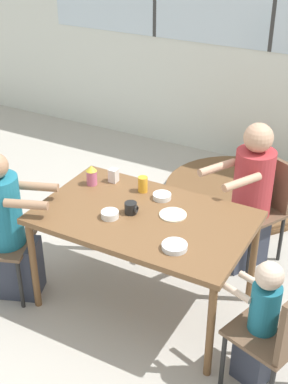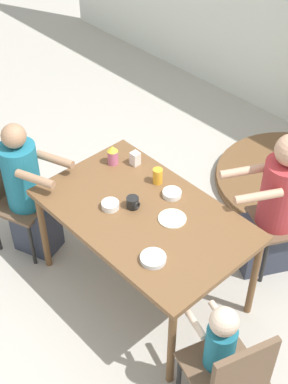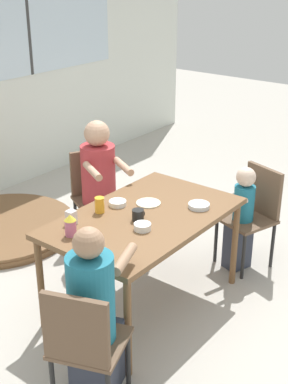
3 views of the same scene
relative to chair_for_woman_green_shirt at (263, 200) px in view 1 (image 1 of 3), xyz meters
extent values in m
plane|color=#B2ADA3|center=(-0.54, -1.00, -0.52)|extent=(16.00, 16.00, 0.00)
cube|color=silver|center=(-0.54, 1.68, 0.88)|extent=(8.40, 0.06, 2.80)
cube|color=brown|center=(-0.54, -1.00, 0.23)|extent=(1.44, 0.89, 0.04)
cylinder|color=brown|center=(-1.21, -1.39, -0.15)|extent=(0.05, 0.05, 0.72)
cylinder|color=brown|center=(0.13, -1.39, -0.15)|extent=(0.05, 0.05, 0.72)
cylinder|color=brown|center=(-1.21, -0.60, -0.15)|extent=(0.05, 0.05, 0.72)
cylinder|color=brown|center=(0.13, -0.60, -0.15)|extent=(0.05, 0.05, 0.72)
cube|color=brown|center=(-0.04, -0.08, -0.08)|extent=(0.54, 0.54, 0.03)
cube|color=brown|center=(0.04, 0.08, 0.14)|extent=(0.35, 0.21, 0.42)
cylinder|color=black|center=(0.03, -0.31, -0.31)|extent=(0.03, 0.03, 0.42)
cylinder|color=black|center=(-0.27, -0.15, -0.31)|extent=(0.03, 0.03, 0.42)
cylinder|color=black|center=(0.19, -0.01, -0.31)|extent=(0.03, 0.03, 0.42)
cylinder|color=black|center=(-0.11, 0.15, -0.31)|extent=(0.03, 0.03, 0.42)
cube|color=brown|center=(-1.51, -1.37, -0.08)|extent=(0.52, 0.52, 0.03)
cylinder|color=black|center=(-1.41, -1.15, -0.31)|extent=(0.03, 0.03, 0.42)
cylinder|color=black|center=(-1.29, -1.46, -0.31)|extent=(0.03, 0.03, 0.42)
cube|color=brown|center=(0.45, -1.32, -0.08)|extent=(0.50, 0.50, 0.03)
cylinder|color=black|center=(0.24, -1.43, -0.31)|extent=(0.03, 0.03, 0.42)
cylinder|color=black|center=(0.34, -1.10, -0.31)|extent=(0.03, 0.03, 0.42)
cube|color=#333847|center=(-0.09, -0.17, -0.29)|extent=(0.41, 0.45, 0.44)
cylinder|color=#B23338|center=(-0.06, -0.12, 0.19)|extent=(0.30, 0.30, 0.53)
sphere|color=tan|center=(-0.06, -0.12, 0.57)|extent=(0.22, 0.22, 0.22)
cylinder|color=tan|center=(-0.06, -0.41, 0.34)|extent=(0.21, 0.32, 0.06)
cylinder|color=tan|center=(-0.30, -0.28, 0.34)|extent=(0.21, 0.32, 0.06)
cube|color=#333847|center=(-1.42, -1.33, -0.29)|extent=(0.39, 0.34, 0.44)
cylinder|color=#1E7089|center=(-1.47, -1.35, 0.20)|extent=(0.27, 0.27, 0.53)
cylinder|color=#A37A5B|center=(-1.30, -1.16, 0.34)|extent=(0.30, 0.16, 0.06)
cylinder|color=#A37A5B|center=(-1.21, -1.38, 0.34)|extent=(0.30, 0.16, 0.06)
cube|color=#333847|center=(0.38, -1.29, -0.29)|extent=(0.25, 0.21, 0.44)
cylinder|color=#1E7089|center=(0.42, -1.31, 0.08)|extent=(0.17, 0.17, 0.30)
sphere|color=beige|center=(0.42, -1.31, 0.31)|extent=(0.16, 0.16, 0.16)
cylinder|color=beige|center=(0.25, -1.33, 0.15)|extent=(0.19, 0.10, 0.04)
cylinder|color=beige|center=(0.30, -1.19, 0.15)|extent=(0.19, 0.10, 0.04)
cylinder|color=black|center=(-0.63, -1.02, 0.29)|extent=(0.08, 0.08, 0.08)
torus|color=black|center=(-0.59, -1.02, 0.29)|extent=(0.01, 0.06, 0.06)
cylinder|color=#CC668C|center=(-1.08, -0.80, 0.30)|extent=(0.08, 0.08, 0.11)
cone|color=gold|center=(-1.08, -0.80, 0.38)|extent=(0.08, 0.08, 0.04)
cylinder|color=gold|center=(-0.70, -0.72, 0.31)|extent=(0.07, 0.07, 0.12)
cube|color=silver|center=(-0.96, -0.69, 0.30)|extent=(0.06, 0.06, 0.10)
cylinder|color=white|center=(-0.72, -1.13, 0.27)|extent=(0.12, 0.12, 0.05)
cylinder|color=silver|center=(-0.19, -1.24, 0.26)|extent=(0.16, 0.16, 0.03)
cylinder|color=white|center=(-0.53, -0.74, 0.27)|extent=(0.13, 0.13, 0.04)
cylinder|color=beige|center=(-0.36, -0.91, 0.25)|extent=(0.19, 0.19, 0.01)
cylinder|color=brown|center=(-0.47, 0.82, -0.50)|extent=(1.44, 1.44, 0.03)
cylinder|color=brown|center=(-0.47, 0.82, -0.47)|extent=(1.46, 1.46, 0.03)
cylinder|color=brown|center=(-0.47, 0.82, -0.44)|extent=(1.44, 1.44, 0.03)
camera|label=1|loc=(0.92, -3.66, 2.17)|focal=50.00mm
camera|label=2|loc=(1.35, -2.75, 2.66)|focal=50.00mm
camera|label=3|loc=(-3.26, -3.12, 1.95)|focal=50.00mm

